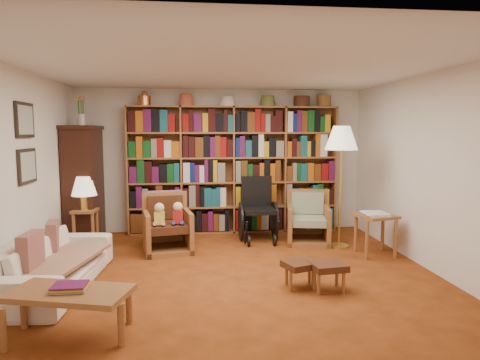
{
  "coord_description": "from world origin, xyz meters",
  "views": [
    {
      "loc": [
        -0.47,
        -5.07,
        1.76
      ],
      "look_at": [
        0.13,
        0.6,
        1.12
      ],
      "focal_mm": 32.0,
      "sensor_mm": 36.0,
      "label": 1
    }
  ],
  "objects": [
    {
      "name": "floor",
      "position": [
        0.0,
        0.0,
        0.0
      ],
      "size": [
        5.0,
        5.0,
        0.0
      ],
      "primitive_type": "plane",
      "color": "#8D3D15",
      "rests_on": "ground"
    },
    {
      "name": "ceiling",
      "position": [
        0.0,
        0.0,
        2.5
      ],
      "size": [
        5.0,
        5.0,
        0.0
      ],
      "primitive_type": "plane",
      "rotation": [
        3.14,
        0.0,
        0.0
      ],
      "color": "silver",
      "rests_on": "wall_back"
    },
    {
      "name": "wall_back",
      "position": [
        0.0,
        2.5,
        1.25
      ],
      "size": [
        5.0,
        0.0,
        5.0
      ],
      "primitive_type": "plane",
      "rotation": [
        1.57,
        0.0,
        0.0
      ],
      "color": "silver",
      "rests_on": "floor"
    },
    {
      "name": "wall_front",
      "position": [
        0.0,
        -2.5,
        1.25
      ],
      "size": [
        5.0,
        0.0,
        5.0
      ],
      "primitive_type": "plane",
      "rotation": [
        -1.57,
        0.0,
        0.0
      ],
      "color": "silver",
      "rests_on": "floor"
    },
    {
      "name": "wall_left",
      "position": [
        -2.5,
        0.0,
        1.25
      ],
      "size": [
        0.0,
        5.0,
        5.0
      ],
      "primitive_type": "plane",
      "rotation": [
        1.57,
        0.0,
        1.57
      ],
      "color": "silver",
      "rests_on": "floor"
    },
    {
      "name": "wall_right",
      "position": [
        2.5,
        0.0,
        1.25
      ],
      "size": [
        0.0,
        5.0,
        5.0
      ],
      "primitive_type": "plane",
      "rotation": [
        1.57,
        0.0,
        -1.57
      ],
      "color": "silver",
      "rests_on": "floor"
    },
    {
      "name": "bookshelf",
      "position": [
        0.2,
        2.33,
        1.17
      ],
      "size": [
        3.6,
        0.3,
        2.42
      ],
      "color": "#955E2E",
      "rests_on": "floor"
    },
    {
      "name": "curio_cabinet",
      "position": [
        -2.25,
        2.0,
        0.95
      ],
      "size": [
        0.5,
        0.95,
        2.4
      ],
      "color": "#32160D",
      "rests_on": "floor"
    },
    {
      "name": "framed_pictures",
      "position": [
        -2.48,
        0.3,
        1.62
      ],
      "size": [
        0.03,
        0.52,
        0.97
      ],
      "color": "black",
      "rests_on": "wall_left"
    },
    {
      "name": "sofa",
      "position": [
        -2.05,
        -0.18,
        0.29
      ],
      "size": [
        2.01,
        0.9,
        0.57
      ],
      "primitive_type": "imported",
      "rotation": [
        0.0,
        0.0,
        1.5
      ],
      "color": "#F4E6CF",
      "rests_on": "floor"
    },
    {
      "name": "sofa_throw",
      "position": [
        -2.0,
        -0.18,
        0.3
      ],
      "size": [
        0.92,
        1.38,
        0.04
      ],
      "primitive_type": "cube",
      "rotation": [
        0.0,
        0.0,
        -0.21
      ],
      "color": "#C7B691",
      "rests_on": "sofa"
    },
    {
      "name": "cushion_left",
      "position": [
        -2.18,
        0.17,
        0.45
      ],
      "size": [
        0.19,
        0.39,
        0.37
      ],
      "primitive_type": "cube",
      "rotation": [
        0.0,
        0.0,
        0.21
      ],
      "color": "maroon",
      "rests_on": "sofa"
    },
    {
      "name": "cushion_right",
      "position": [
        -2.18,
        -0.53,
        0.45
      ],
      "size": [
        0.15,
        0.41,
        0.4
      ],
      "primitive_type": "cube",
      "rotation": [
        0.0,
        0.0,
        -0.06
      ],
      "color": "maroon",
      "rests_on": "sofa"
    },
    {
      "name": "side_table_lamp",
      "position": [
        -2.15,
        1.58,
        0.41
      ],
      "size": [
        0.37,
        0.37,
        0.58
      ],
      "color": "#955E2E",
      "rests_on": "floor"
    },
    {
      "name": "table_lamp",
      "position": [
        -2.15,
        1.58,
        0.93
      ],
      "size": [
        0.38,
        0.38,
        0.51
      ],
      "color": "gold",
      "rests_on": "side_table_lamp"
    },
    {
      "name": "armchair_leather",
      "position": [
        -0.88,
        1.26,
        0.35
      ],
      "size": [
        0.8,
        0.83,
        0.86
      ],
      "color": "#955E2E",
      "rests_on": "floor"
    },
    {
      "name": "armchair_sage",
      "position": [
        1.31,
        1.52,
        0.31
      ],
      "size": [
        0.79,
        0.81,
        0.82
      ],
      "color": "#955E2E",
      "rests_on": "floor"
    },
    {
      "name": "wheelchair",
      "position": [
        0.55,
        1.73,
        0.47
      ],
      "size": [
        0.59,
        0.83,
        1.03
      ],
      "color": "black",
      "rests_on": "floor"
    },
    {
      "name": "floor_lamp",
      "position": [
        1.72,
        1.15,
        1.59
      ],
      "size": [
        0.49,
        0.49,
        1.85
      ],
      "color": "gold",
      "rests_on": "floor"
    },
    {
      "name": "side_table_papers",
      "position": [
        2.09,
        0.68,
        0.49
      ],
      "size": [
        0.6,
        0.6,
        0.62
      ],
      "color": "#955E2E",
      "rests_on": "floor"
    },
    {
      "name": "footstool_a",
      "position": [
        0.7,
        -0.49,
        0.25
      ],
      "size": [
        0.45,
        0.41,
        0.31
      ],
      "color": "#4F2415",
      "rests_on": "floor"
    },
    {
      "name": "footstool_b",
      "position": [
        0.99,
        -0.61,
        0.26
      ],
      "size": [
        0.41,
        0.36,
        0.32
      ],
      "color": "#4F2415",
      "rests_on": "floor"
    },
    {
      "name": "coffee_table",
      "position": [
        -1.55,
        -1.42,
        0.36
      ],
      "size": [
        1.11,
        0.76,
        0.47
      ],
      "color": "#955E2E",
      "rests_on": "floor"
    }
  ]
}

